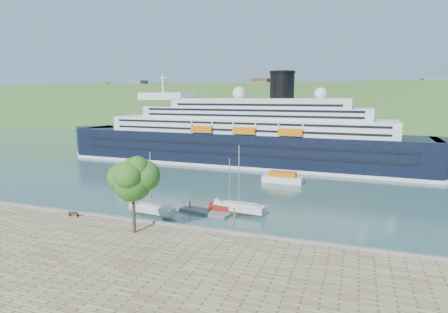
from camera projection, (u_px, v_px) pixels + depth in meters
ground at (156, 230)px, 51.04m from camera, size 400.00×400.00×0.00m
far_hillside at (304, 108)px, 183.94m from camera, size 400.00×50.00×24.00m
quay_coping at (156, 222)px, 50.67m from camera, size 220.00×0.50×0.30m
cruise_ship at (239, 119)px, 99.01m from camera, size 108.61×18.73×24.30m
park_bench at (74, 213)px, 53.47m from camera, size 1.53×0.84×0.93m
promenade_tree at (133, 192)px, 46.41m from camera, size 6.42×6.42×10.64m
floating_pontoon at (180, 207)px, 60.84m from camera, size 18.52×6.02×0.41m
sailboat_white_near at (154, 186)px, 56.35m from camera, size 7.40×2.66×9.36m
sailboat_red at (232, 188)px, 57.61m from camera, size 6.43×2.13×8.18m
sailboat_white_far at (242, 182)px, 56.94m from camera, size 8.07×2.93×10.20m
tender_launch at (283, 177)px, 78.71m from camera, size 8.65×3.35×2.35m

